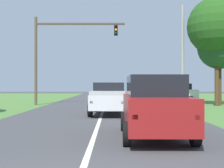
% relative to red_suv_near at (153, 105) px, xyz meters
% --- Properties ---
extents(ground_plane, '(120.00, 120.00, 0.00)m').
position_rel_red_suv_near_xyz_m(ground_plane, '(-2.02, 6.61, -1.07)').
color(ground_plane, '#424244').
extents(red_suv_near, '(2.22, 4.92, 2.06)m').
position_rel_red_suv_near_xyz_m(red_suv_near, '(0.00, 0.00, 0.00)').
color(red_suv_near, maroon).
rests_on(red_suv_near, ground_plane).
extents(pickup_truck_lead, '(2.37, 5.43, 1.88)m').
position_rel_red_suv_near_xyz_m(pickup_truck_lead, '(-1.56, 8.01, -0.12)').
color(pickup_truck_lead, silver).
rests_on(pickup_truck_lead, ground_plane).
extents(traffic_light, '(7.79, 0.40, 7.59)m').
position_rel_red_suv_near_xyz_m(traffic_light, '(-5.93, 16.53, 3.96)').
color(traffic_light, brown).
rests_on(traffic_light, ground_plane).
extents(keep_moving_sign, '(0.60, 0.09, 2.61)m').
position_rel_red_suv_near_xyz_m(keep_moving_sign, '(4.31, 15.96, 0.59)').
color(keep_moving_sign, gray).
rests_on(keep_moving_sign, ground_plane).
extents(oak_tree_right, '(4.84, 4.84, 9.00)m').
position_rel_red_suv_near_xyz_m(oak_tree_right, '(7.23, 15.38, 5.49)').
color(oak_tree_right, '#4C351E').
rests_on(oak_tree_right, ground_plane).
extents(crossing_suv_far, '(4.32, 2.19, 1.86)m').
position_rel_red_suv_near_xyz_m(crossing_suv_far, '(4.70, 20.03, -0.10)').
color(crossing_suv_far, silver).
rests_on(crossing_suv_far, ground_plane).
extents(utility_pole_right, '(0.28, 0.28, 8.81)m').
position_rel_red_suv_near_xyz_m(utility_pole_right, '(4.82, 17.24, 3.33)').
color(utility_pole_right, '#9E998E').
rests_on(utility_pole_right, ground_plane).
extents(extra_tree_1, '(3.62, 3.62, 6.69)m').
position_rel_red_suv_near_xyz_m(extra_tree_1, '(7.60, 15.86, 3.78)').
color(extra_tree_1, '#4C351E').
rests_on(extra_tree_1, ground_plane).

